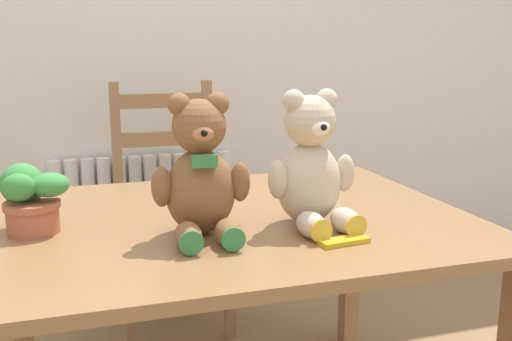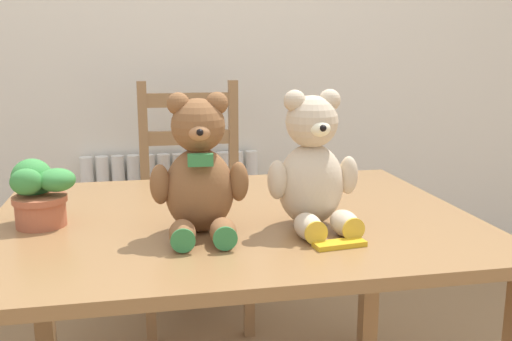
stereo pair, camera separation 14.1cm
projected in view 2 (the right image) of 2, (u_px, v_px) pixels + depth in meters
The scene contains 8 objects.
wall_back at pixel (189, 14), 2.65m from camera, with size 8.00×0.04×2.60m, color silver.
radiator at pixel (173, 227), 2.77m from camera, with size 0.85×0.10×0.66m.
dining_table at pixel (234, 246), 1.56m from camera, with size 1.28×0.96×0.70m.
wooden_chair_behind at pixel (193, 207), 2.42m from camera, with size 0.43×0.41×1.01m.
teddy_bear_left at pixel (199, 174), 1.37m from camera, with size 0.24×0.24×0.34m.
teddy_bear_right at pixel (313, 169), 1.43m from camera, with size 0.24×0.25×0.35m.
potted_plant at pixel (39, 192), 1.45m from camera, with size 0.17×0.16×0.17m.
chocolate_bar at pixel (340, 244), 1.30m from camera, with size 0.12×0.04×0.01m, color gold.
Camera 2 is at (-0.23, -0.98, 1.15)m, focal length 40.00 mm.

